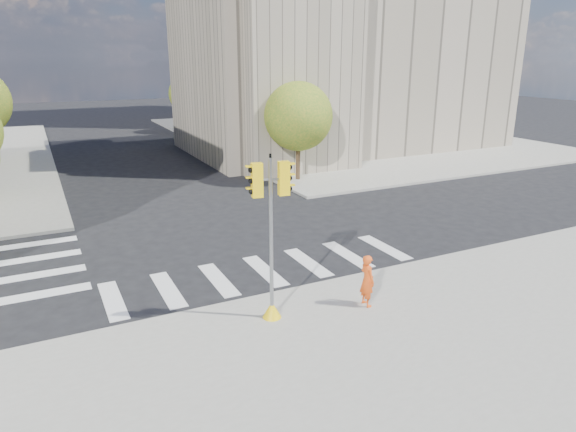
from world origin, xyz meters
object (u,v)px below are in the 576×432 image
Objects in this scene: lamp_far at (212,90)px; traffic_signal at (271,251)px; photographer at (367,280)px; lamp_near at (278,102)px.

lamp_far is 1.65× the size of traffic_signal.
traffic_signal is 3.28m from photographer.
photographer is (2.97, -0.58, -1.27)m from traffic_signal.
photographer is at bearing -107.82° from lamp_near.
lamp_near is at bearing -90.00° from lamp_far.
photographer is (-6.48, -20.14, -3.60)m from lamp_near.
photographer is at bearing -2.46° from traffic_signal.
lamp_far is 34.94m from traffic_signal.
lamp_far is (0.00, 14.00, 0.00)m from lamp_near.
lamp_near reaches higher than traffic_signal.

